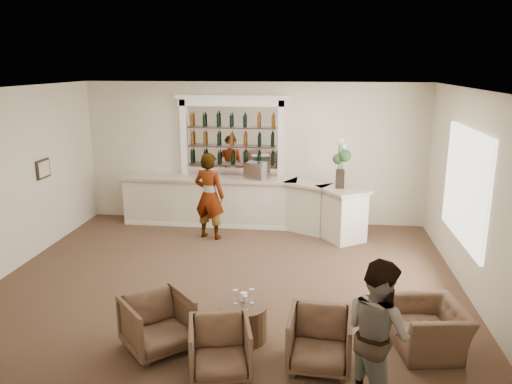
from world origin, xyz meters
TOP-DOWN VIEW (x-y plane):
  - ground at (0.00, 0.00)m, footprint 8.00×8.00m
  - room_shell at (0.16, 0.71)m, footprint 8.04×7.02m
  - bar_counter at (-0.16, 3.00)m, footprint 5.72×1.80m
  - back_bar_alcove at (-0.50, 3.41)m, footprint 2.64×0.25m
  - cocktail_table at (0.55, -1.88)m, footprint 0.64×0.64m
  - sommelier at (-0.79, 2.14)m, footprint 0.79×0.62m
  - guest at (2.19, -3.00)m, footprint 1.00×1.05m
  - armchair_left at (-0.54, -2.27)m, footprint 1.15×1.15m
  - armchair_center at (0.38, -2.71)m, footprint 0.89×0.91m
  - armchair_right at (1.58, -2.41)m, footprint 0.82×0.85m
  - armchair_far at (3.02, -1.85)m, footprint 1.00×1.10m
  - espresso_machine at (0.11, 3.00)m, footprint 0.53×0.48m
  - flower_vase at (1.98, 2.41)m, footprint 0.28×0.28m
  - wine_glass_bar_left at (-1.17, 3.07)m, footprint 0.07×0.07m
  - wine_glass_bar_right at (-0.93, 3.09)m, footprint 0.07×0.07m
  - wine_glass_tbl_a at (0.43, -1.85)m, footprint 0.07×0.07m
  - wine_glass_tbl_b at (0.65, -1.80)m, footprint 0.07×0.07m
  - wine_glass_tbl_c at (0.59, -2.01)m, footprint 0.07×0.07m
  - napkin_holder at (0.53, -1.74)m, footprint 0.08×0.08m

SIDE VIEW (x-z plane):
  - ground at x=0.00m, z-range 0.00..0.00m
  - cocktail_table at x=0.55m, z-range 0.00..0.50m
  - armchair_far at x=3.02m, z-range 0.00..0.63m
  - armchair_center at x=0.38m, z-range 0.00..0.69m
  - armchair_right at x=1.58m, z-range 0.00..0.72m
  - armchair_left at x=-0.54m, z-range 0.00..0.75m
  - napkin_holder at x=0.53m, z-range 0.50..0.62m
  - bar_counter at x=-0.16m, z-range 0.00..1.14m
  - wine_glass_tbl_a at x=0.43m, z-range 0.50..0.71m
  - wine_glass_tbl_b at x=0.65m, z-range 0.50..0.71m
  - wine_glass_tbl_c at x=0.59m, z-range 0.50..0.71m
  - guest at x=2.19m, z-range 0.00..1.70m
  - sommelier at x=-0.79m, z-range 0.00..1.89m
  - wine_glass_bar_left at x=-1.17m, z-range 1.14..1.35m
  - wine_glass_bar_right at x=-0.93m, z-range 1.14..1.35m
  - espresso_machine at x=0.11m, z-range 1.14..1.53m
  - flower_vase at x=1.98m, z-range 1.21..2.26m
  - back_bar_alcove at x=-0.50m, z-range 0.53..3.53m
  - room_shell at x=0.16m, z-range 0.68..4.00m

